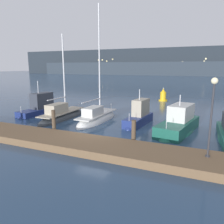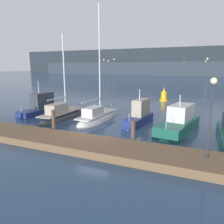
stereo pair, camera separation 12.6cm
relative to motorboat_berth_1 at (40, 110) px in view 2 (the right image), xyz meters
The scene contains 12 objects.
ground_plane 10.00m from the motorboat_berth_1, 26.29° to the right, with size 400.00×400.00×0.00m, color navy.
dock 11.25m from the motorboat_berth_1, 37.20° to the right, with size 28.23×2.80×0.45m, color brown.
mooring_pile_1 7.83m from the motorboat_berth_1, 41.28° to the right, with size 0.28×0.28×1.81m, color #4C3D2D.
mooring_pile_2 13.11m from the motorboat_berth_1, 23.15° to the right, with size 0.28×0.28×1.64m, color #4C3D2D.
motorboat_berth_1 is the anchor object (origin of this frame).
sailboat_berth_2 3.59m from the motorboat_berth_1, 14.20° to the right, with size 1.87×6.82×8.61m.
sailboat_berth_3 7.01m from the motorboat_berth_1, ahead, with size 1.93×6.73×11.11m.
motorboat_berth_4 10.88m from the motorboat_berth_1, ahead, with size 1.81×4.73×3.61m.
motorboat_berth_5 14.36m from the motorboat_berth_1, ahead, with size 3.14×6.24×3.35m.
channel_buoy 17.70m from the motorboat_berth_1, 54.03° to the left, with size 1.26×1.26×1.94m.
dock_lamppost 17.79m from the motorboat_berth_1, 21.40° to the right, with size 0.32×0.32×3.97m.
hillside_backdrop 121.95m from the motorboat_berth_1, 87.57° to the left, with size 240.00×23.00×16.03m.
Camera 2 is at (7.15, -13.38, 4.91)m, focal length 35.00 mm.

